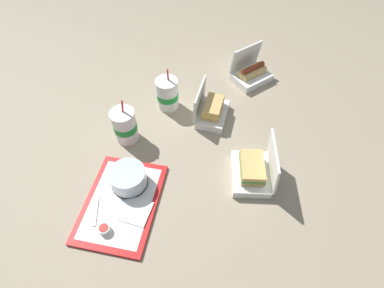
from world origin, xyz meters
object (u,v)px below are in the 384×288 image
object	(u,v)px
food_tray	(121,203)
ketchup_cup	(104,229)
plastic_fork	(96,212)
soda_cup_center	(167,94)
clamshell_sandwich_left	(253,171)
clamshell_hotdog_corner	(251,73)
soda_cup_back	(125,126)
clamshell_sandwich_center	(211,111)
cake_container	(128,178)

from	to	relation	value
food_tray	ketchup_cup	xyz separation A→B (m)	(-0.11, 0.02, 0.02)
plastic_fork	soda_cup_center	xyz separation A→B (m)	(0.57, -0.16, 0.06)
food_tray	clamshell_sandwich_left	world-z (taller)	clamshell_sandwich_left
food_tray	clamshell_hotdog_corner	xyz separation A→B (m)	(0.76, -0.46, 0.03)
soda_cup_back	soda_cup_center	bearing A→B (deg)	-33.19
food_tray	soda_cup_center	xyz separation A→B (m)	(0.52, -0.08, 0.07)
ketchup_cup	soda_cup_back	distance (m)	0.43
clamshell_hotdog_corner	ketchup_cup	bearing A→B (deg)	150.74
food_tray	clamshell_sandwich_left	size ratio (longest dim) A/B	1.89
ketchup_cup	clamshell_sandwich_left	world-z (taller)	clamshell_sandwich_left
soda_cup_back	clamshell_sandwich_left	bearing A→B (deg)	-104.08
plastic_fork	soda_cup_back	distance (m)	0.36
plastic_fork	clamshell_hotdog_corner	size ratio (longest dim) A/B	0.49
ketchup_cup	plastic_fork	size ratio (longest dim) A/B	0.36
clamshell_sandwich_center	ketchup_cup	bearing A→B (deg)	151.82
clamshell_sandwich_left	soda_cup_center	bearing A→B (deg)	48.43
cake_container	ketchup_cup	world-z (taller)	cake_container
clamshell_sandwich_center	soda_cup_center	distance (m)	0.21
food_tray	soda_cup_back	distance (m)	0.32
clamshell_sandwich_left	soda_cup_center	xyz separation A→B (m)	(0.35, 0.39, 0.03)
soda_cup_back	ketchup_cup	bearing A→B (deg)	-175.76
plastic_fork	cake_container	bearing A→B (deg)	-46.64
clamshell_hotdog_corner	soda_cup_center	bearing A→B (deg)	121.86
ketchup_cup	clamshell_sandwich_center	distance (m)	0.66
ketchup_cup	clamshell_hotdog_corner	world-z (taller)	clamshell_hotdog_corner
food_tray	cake_container	xyz separation A→B (m)	(0.08, -0.01, 0.04)
food_tray	plastic_fork	world-z (taller)	plastic_fork
cake_container	soda_cup_back	size ratio (longest dim) A/B	0.64
soda_cup_center	clamshell_hotdog_corner	bearing A→B (deg)	-58.14
food_tray	plastic_fork	distance (m)	0.09
cake_container	ketchup_cup	distance (m)	0.20
clamshell_hotdog_corner	soda_cup_back	xyz separation A→B (m)	(-0.45, 0.52, 0.04)
clamshell_sandwich_left	soda_cup_back	size ratio (longest dim) A/B	0.95
clamshell_sandwich_left	ketchup_cup	bearing A→B (deg)	119.98
cake_container	soda_cup_center	distance (m)	0.45
food_tray	cake_container	bearing A→B (deg)	-8.76
plastic_fork	clamshell_sandwich_left	size ratio (longest dim) A/B	0.54
plastic_fork	ketchup_cup	bearing A→B (deg)	-151.07
food_tray	soda_cup_center	bearing A→B (deg)	-9.10
food_tray	soda_cup_back	size ratio (longest dim) A/B	1.80
ketchup_cup	clamshell_sandwich_left	size ratio (longest dim) A/B	0.20
food_tray	plastic_fork	xyz separation A→B (m)	(-0.05, 0.08, 0.01)
cake_container	soda_cup_center	xyz separation A→B (m)	(0.44, -0.07, 0.03)
ketchup_cup	clamshell_sandwich_center	world-z (taller)	clamshell_sandwich_center
cake_container	clamshell_sandwich_center	size ratio (longest dim) A/B	0.70
ketchup_cup	clamshell_hotdog_corner	xyz separation A→B (m)	(0.87, -0.49, 0.01)
food_tray	soda_cup_center	world-z (taller)	soda_cup_center
plastic_fork	clamshell_hotdog_corner	bearing A→B (deg)	-45.58
clamshell_sandwich_left	soda_cup_back	distance (m)	0.55
cake_container	clamshell_sandwich_left	world-z (taller)	clamshell_sandwich_left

